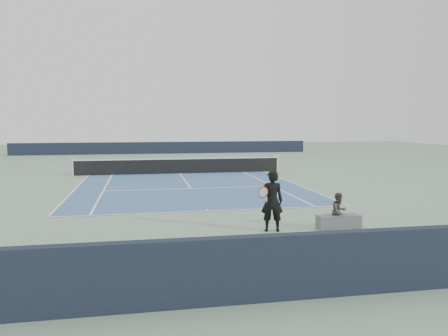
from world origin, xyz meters
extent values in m
plane|color=gray|center=(0.00, 0.00, 0.00)|extent=(80.00, 80.00, 0.00)
cube|color=#3C5F8E|center=(0.00, 0.00, 0.01)|extent=(10.97, 23.77, 0.01)
cylinder|color=silver|center=(-6.40, 0.00, 0.54)|extent=(0.10, 0.10, 1.07)
cylinder|color=silver|center=(6.40, 0.00, 0.54)|extent=(0.10, 0.10, 1.07)
cube|color=black|center=(0.00, 0.00, 0.46)|extent=(12.80, 0.03, 0.90)
cube|color=white|center=(0.00, 0.00, 0.93)|extent=(12.80, 0.04, 0.06)
cube|color=black|center=(0.00, 17.88, 0.60)|extent=(30.00, 0.25, 1.20)
cube|color=black|center=(0.00, -19.88, 0.60)|extent=(30.00, 0.25, 1.20)
imported|color=black|center=(1.41, -15.06, 0.91)|extent=(0.76, 0.60, 1.81)
torus|color=maroon|center=(1.13, -15.11, 1.18)|extent=(0.34, 0.18, 0.36)
cylinder|color=white|center=(1.13, -15.11, 1.18)|extent=(0.29, 0.14, 0.32)
cylinder|color=white|center=(1.25, -15.08, 0.92)|extent=(0.08, 0.13, 0.27)
sphere|color=#BFDA2C|center=(1.72, -15.92, 0.03)|extent=(0.06, 0.06, 0.06)
cube|color=#5A5A5F|center=(3.48, -15.18, 0.21)|extent=(1.38, 0.86, 0.42)
imported|color=#413A34|center=(3.48, -15.18, 0.54)|extent=(0.66, 0.60, 1.13)
camera|label=1|loc=(-2.33, -27.21, 3.20)|focal=35.00mm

